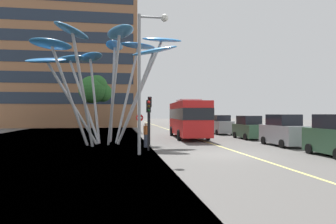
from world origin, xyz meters
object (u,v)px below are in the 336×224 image
(car_parked_far, at_px, (249,128))
(street_lamp, at_px, (146,65))
(car_parked_mid, at_px, (283,131))
(no_entry_sign, at_px, (140,123))
(traffic_light_kerb_near, at_px, (149,114))
(car_far_side, at_px, (208,124))
(car_side_street, at_px, (220,125))
(traffic_light_kerb_far, at_px, (150,110))
(pedestrian, at_px, (146,135))
(leaf_sculpture, at_px, (105,55))
(red_bus, at_px, (188,117))

(car_parked_far, distance_m, street_lamp, 14.65)
(car_parked_mid, bearing_deg, no_entry_sign, 155.62)
(traffic_light_kerb_near, relative_size, car_far_side, 0.80)
(car_side_street, bearing_deg, traffic_light_kerb_far, -131.01)
(traffic_light_kerb_near, relative_size, pedestrian, 1.87)
(traffic_light_kerb_far, bearing_deg, car_side_street, 48.99)
(car_parked_mid, bearing_deg, car_parked_far, 89.28)
(traffic_light_kerb_far, height_order, car_side_street, traffic_light_kerb_far)
(car_far_side, distance_m, pedestrian, 21.36)
(car_parked_mid, distance_m, car_side_street, 13.08)
(leaf_sculpture, height_order, car_parked_mid, leaf_sculpture)
(car_parked_mid, height_order, pedestrian, car_parked_mid)
(traffic_light_kerb_near, height_order, traffic_light_kerb_far, traffic_light_kerb_far)
(car_parked_mid, bearing_deg, traffic_light_kerb_far, 165.42)
(street_lamp, bearing_deg, pedestrian, 84.97)
(car_side_street, xyz_separation_m, no_entry_sign, (-9.83, -8.45, 0.52))
(street_lamp, relative_size, no_entry_sign, 3.54)
(car_parked_mid, distance_m, car_parked_far, 6.27)
(traffic_light_kerb_near, distance_m, street_lamp, 3.38)
(red_bus, bearing_deg, car_far_side, 64.59)
(traffic_light_kerb_far, height_order, car_parked_mid, traffic_light_kerb_far)
(no_entry_sign, bearing_deg, car_parked_mid, -24.38)
(car_far_side, bearing_deg, street_lamp, -114.83)
(traffic_light_kerb_far, bearing_deg, car_parked_far, 21.39)
(pedestrian, bearing_deg, car_parked_mid, -3.98)
(traffic_light_kerb_far, bearing_deg, no_entry_sign, 106.31)
(car_side_street, relative_size, pedestrian, 2.56)
(red_bus, bearing_deg, car_parked_mid, -57.54)
(car_side_street, height_order, no_entry_sign, no_entry_sign)
(traffic_light_kerb_far, bearing_deg, red_bus, 52.99)
(traffic_light_kerb_near, relative_size, car_parked_mid, 0.74)
(traffic_light_kerb_far, height_order, no_entry_sign, traffic_light_kerb_far)
(leaf_sculpture, bearing_deg, car_far_side, 50.85)
(traffic_light_kerb_near, height_order, pedestrian, traffic_light_kerb_near)
(car_far_side, bearing_deg, red_bus, -115.41)
(car_parked_mid, xyz_separation_m, car_side_street, (-0.37, 13.07, -0.04))
(leaf_sculpture, xyz_separation_m, no_entry_sign, (2.77, 1.19, -5.35))
(leaf_sculpture, relative_size, no_entry_sign, 5.18)
(red_bus, relative_size, car_parked_mid, 2.30)
(car_parked_far, bearing_deg, traffic_light_kerb_near, -143.12)
(red_bus, relative_size, leaf_sculpture, 0.84)
(car_far_side, bearing_deg, traffic_light_kerb_near, -115.97)
(leaf_sculpture, distance_m, car_far_side, 21.54)
(car_parked_mid, relative_size, no_entry_sign, 1.89)
(red_bus, height_order, traffic_light_kerb_near, red_bus)
(car_parked_mid, height_order, car_side_street, car_parked_mid)
(car_far_side, relative_size, pedestrian, 2.33)
(red_bus, height_order, pedestrian, red_bus)
(leaf_sculpture, distance_m, no_entry_sign, 6.14)
(no_entry_sign, bearing_deg, car_parked_far, 9.12)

